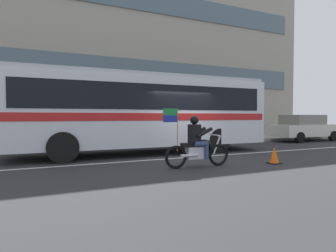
% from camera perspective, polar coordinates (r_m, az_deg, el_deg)
% --- Properties ---
extents(ground_plane, '(60.00, 60.00, 0.00)m').
position_cam_1_polar(ground_plane, '(11.20, 2.98, -5.97)').
color(ground_plane, '#2B2B2D').
extents(sidewalk_curb, '(28.00, 3.80, 0.15)m').
position_cam_1_polar(sidewalk_curb, '(15.86, -5.63, -3.37)').
color(sidewalk_curb, '#A39E93').
rests_on(sidewalk_curb, ground_plane).
extents(lane_center_stripe, '(26.60, 0.14, 0.01)m').
position_cam_1_polar(lane_center_stripe, '(10.68, 4.48, -6.34)').
color(lane_center_stripe, silver).
rests_on(lane_center_stripe, ground_plane).
extents(office_building_facade, '(28.00, 0.89, 12.63)m').
position_cam_1_polar(office_building_facade, '(18.60, -8.11, 16.83)').
color(office_building_facade, gray).
rests_on(office_building_facade, ground_plane).
extents(transit_bus, '(10.57, 2.75, 3.22)m').
position_cam_1_polar(transit_bus, '(11.71, -4.95, 3.60)').
color(transit_bus, silver).
rests_on(transit_bus, ground_plane).
extents(motorcycle_with_rider, '(2.19, 0.64, 1.78)m').
position_cam_1_polar(motorcycle_with_rider, '(8.57, 5.93, -3.93)').
color(motorcycle_with_rider, black).
rests_on(motorcycle_with_rider, ground_plane).
extents(parked_sedan_curbside, '(4.70, 1.87, 1.64)m').
position_cam_1_polar(parked_sedan_curbside, '(19.60, 25.97, -0.27)').
color(parked_sedan_curbside, silver).
rests_on(parked_sedan_curbside, ground_plane).
extents(fire_hydrant, '(0.22, 0.30, 0.75)m').
position_cam_1_polar(fire_hydrant, '(14.59, -11.44, -2.11)').
color(fire_hydrant, red).
rests_on(fire_hydrant, sidewalk_curb).
extents(traffic_cone, '(0.36, 0.36, 0.55)m').
position_cam_1_polar(traffic_cone, '(9.85, 20.77, -5.68)').
color(traffic_cone, '#EA590F').
rests_on(traffic_cone, ground_plane).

